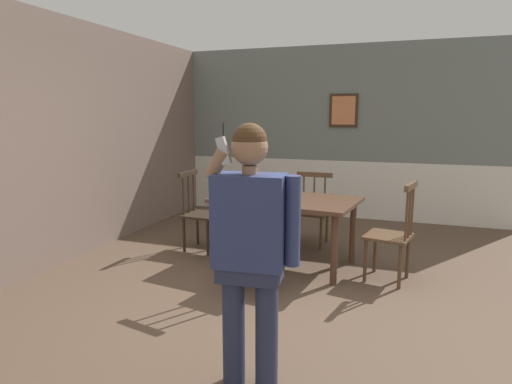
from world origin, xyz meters
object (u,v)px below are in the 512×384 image
chair_near_window (199,213)px  chair_by_doorway (311,210)px  chair_opposite_corner (251,242)px  dining_table (286,206)px  person_figure (251,241)px  chair_at_table_head (392,234)px

chair_near_window → chair_by_doorway: size_ratio=1.07×
chair_near_window → chair_opposite_corner: (1.04, -1.00, 0.01)m
chair_by_doorway → dining_table: bearing=84.1°
chair_opposite_corner → person_figure: bearing=-57.7°
chair_near_window → chair_at_table_head: size_ratio=0.96×
chair_opposite_corner → chair_at_table_head: bearing=41.0°
chair_by_doorway → chair_opposite_corner: bearing=83.9°
chair_opposite_corner → dining_table: bearing=94.6°
dining_table → chair_opposite_corner: (-0.11, -0.85, -0.18)m
chair_by_doorway → person_figure: (0.30, -3.11, 0.48)m
chair_by_doorway → chair_near_window: bearing=30.3°
chair_by_doorway → chair_at_table_head: size_ratio=0.90×
dining_table → person_figure: 2.31m
dining_table → person_figure: person_figure is taller
chair_by_doorway → chair_at_table_head: bearing=137.6°
dining_table → chair_opposite_corner: size_ratio=1.63×
chair_opposite_corner → person_figure: size_ratio=0.62×
chair_by_doorway → chair_at_table_head: (1.05, -1.00, 0.03)m
chair_near_window → chair_opposite_corner: bearing=49.5°
dining_table → person_figure: size_ratio=1.01×
chair_at_table_head → chair_opposite_corner: (-1.27, -0.70, -0.01)m
chair_near_window → dining_table: bearing=86.0°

